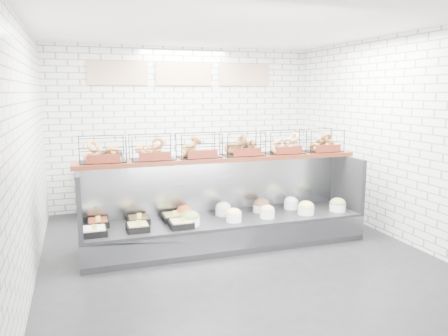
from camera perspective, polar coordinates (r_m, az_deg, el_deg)
name	(u,v)px	position (r m, az deg, el deg)	size (l,w,h in m)	color
ground	(233,252)	(6.11, 1.18, -10.91)	(5.50, 5.50, 0.00)	black
room_shell	(219,100)	(6.28, -0.64, 8.88)	(5.02, 5.51, 3.01)	silver
display_case	(225,222)	(6.31, 0.08, -7.07)	(4.00, 0.90, 1.20)	black
bagel_shelf	(221,147)	(6.25, -0.35, 2.71)	(4.10, 0.50, 0.40)	#471B0F
prep_counter	(189,184)	(8.21, -4.62, -2.08)	(4.00, 0.60, 1.20)	#93969B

